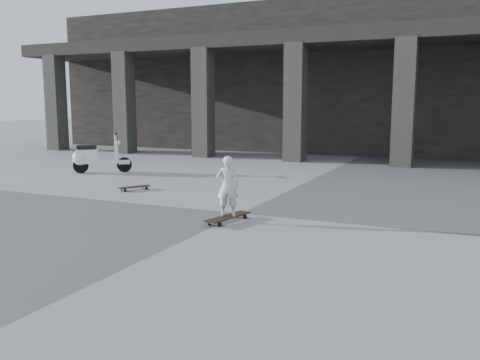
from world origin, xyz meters
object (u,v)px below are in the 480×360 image
at_px(child, 228,186).
at_px(longboard, 228,217).
at_px(scooter, 92,157).
at_px(skateboard_spare, 134,187).

bearing_deg(child, longboard, 63.00).
xyz_separation_m(longboard, scooter, (-6.22, 3.93, 0.38)).
relative_size(skateboard_spare, child, 0.73).
bearing_deg(child, scooter, -52.14).
relative_size(longboard, scooter, 0.74).
bearing_deg(scooter, child, -68.57).
bearing_deg(skateboard_spare, scooter, 85.65).
relative_size(longboard, skateboard_spare, 1.38).
height_order(child, scooter, scooter).
bearing_deg(scooter, longboard, -68.57).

